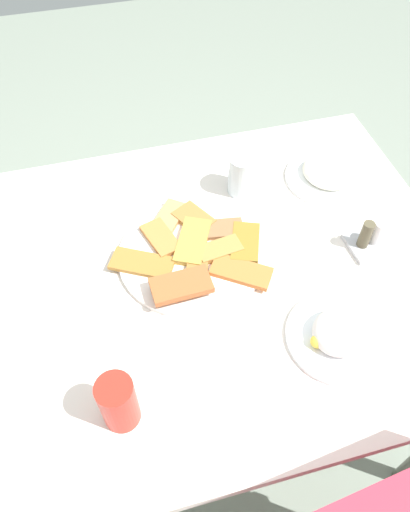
{
  "coord_description": "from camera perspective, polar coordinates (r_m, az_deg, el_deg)",
  "views": [
    {
      "loc": [
        0.19,
        0.63,
        1.61
      ],
      "look_at": [
        0.02,
        -0.02,
        0.76
      ],
      "focal_mm": 34.47,
      "sensor_mm": 36.0,
      "label": 1
    }
  ],
  "objects": [
    {
      "name": "condiment_caddy",
      "position": [
        1.18,
        18.54,
        1.81
      ],
      "size": [
        0.1,
        0.1,
        0.08
      ],
      "color": "#B2B2B7",
      "rests_on": "dining_table"
    },
    {
      "name": "salad_plate_rice",
      "position": [
        1.02,
        15.41,
        -8.68
      ],
      "size": [
        0.21,
        0.21,
        0.07
      ],
      "color": "white",
      "rests_on": "dining_table"
    },
    {
      "name": "soda_can",
      "position": [
        0.89,
        -10.02,
        -16.4
      ],
      "size": [
        0.08,
        0.08,
        0.12
      ],
      "primitive_type": "cylinder",
      "rotation": [
        0.0,
        0.0,
        6.11
      ],
      "color": "red",
      "rests_on": "dining_table"
    },
    {
      "name": "ground_plane",
      "position": [
        1.74,
        0.67,
        -16.26
      ],
      "size": [
        6.0,
        6.0,
        0.0
      ],
      "primitive_type": "plane",
      "color": "gray"
    },
    {
      "name": "spoon",
      "position": [
        1.2,
        -20.48,
        0.86
      ],
      "size": [
        0.17,
        0.03,
        0.0
      ],
      "primitive_type": "cube",
      "rotation": [
        0.0,
        0.0,
        -0.08
      ],
      "color": "silver",
      "rests_on": "paper_napkin"
    },
    {
      "name": "paper_napkin",
      "position": [
        1.22,
        -20.46,
        1.37
      ],
      "size": [
        0.16,
        0.16,
        0.0
      ],
      "primitive_type": "cube",
      "rotation": [
        0.0,
        0.0,
        -0.19
      ],
      "color": "white",
      "rests_on": "dining_table"
    },
    {
      "name": "salad_plate_greens",
      "position": [
        1.32,
        13.94,
        9.21
      ],
      "size": [
        0.21,
        0.21,
        0.05
      ],
      "color": "white",
      "rests_on": "dining_table"
    },
    {
      "name": "fork",
      "position": [
        1.23,
        -20.54,
        2.11
      ],
      "size": [
        0.19,
        0.03,
        0.0
      ],
      "primitive_type": "cube",
      "rotation": [
        0.0,
        0.0,
        -0.08
      ],
      "color": "silver",
      "rests_on": "paper_napkin"
    },
    {
      "name": "dining_table",
      "position": [
        1.16,
        0.97,
        -3.92
      ],
      "size": [
        1.11,
        0.9,
        0.73
      ],
      "color": "silver",
      "rests_on": "ground_plane"
    },
    {
      "name": "pide_platter",
      "position": [
        1.11,
        -1.31,
        0.41
      ],
      "size": [
        0.36,
        0.34,
        0.05
      ],
      "color": "white",
      "rests_on": "dining_table"
    },
    {
      "name": "drinking_glass",
      "position": [
        1.23,
        4.39,
        9.41
      ],
      "size": [
        0.07,
        0.07,
        0.11
      ],
      "primitive_type": "cylinder",
      "color": "silver",
      "rests_on": "dining_table"
    }
  ]
}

